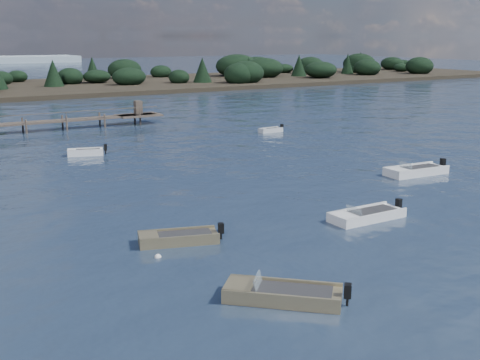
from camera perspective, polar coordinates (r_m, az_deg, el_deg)
ground at (r=81.83m, az=-15.37°, el=5.98°), size 400.00×400.00×0.00m
dinghy_near_olive at (r=23.86m, az=4.04°, el=-10.95°), size 4.44×4.32×1.19m
tender_far_white at (r=53.54m, az=-14.43°, el=2.46°), size 3.41×2.01×1.14m
tender_far_grey_b at (r=64.53m, az=2.93°, el=4.67°), size 2.87×1.03×0.99m
dinghy_mid_grey at (r=30.21m, az=-5.86°, el=-5.65°), size 4.32×2.62×1.08m
dinghy_mid_white_b at (r=46.50m, az=16.32°, el=0.71°), size 5.29×2.20×1.30m
dinghy_mid_white_a at (r=34.49m, az=11.91°, el=-3.44°), size 4.82×1.69×1.13m
buoy_c at (r=28.42m, az=-7.78°, el=-7.27°), size 0.32×0.32×0.32m
buoy_d at (r=48.36m, az=18.39°, el=0.84°), size 0.32×0.32×0.32m
far_headland at (r=127.49m, az=-9.68°, el=9.68°), size 190.00×40.00×5.80m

